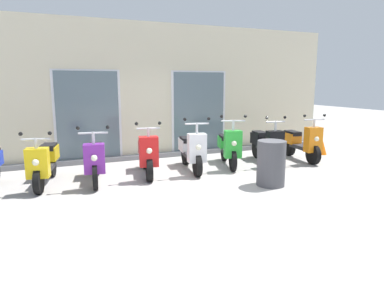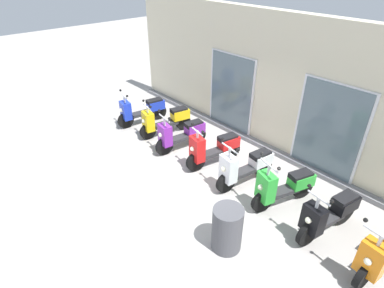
# 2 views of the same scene
# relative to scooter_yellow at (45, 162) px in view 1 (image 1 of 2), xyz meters

# --- Properties ---
(ground_plane) EXTENTS (40.00, 40.00, 0.00)m
(ground_plane) POSITION_rel_scooter_yellow_xyz_m (2.51, -1.02, -0.46)
(ground_plane) COLOR #A8A39E
(storefront_facade) EXTENTS (11.13, 0.50, 3.51)m
(storefront_facade) POSITION_rel_scooter_yellow_xyz_m (2.51, 1.78, 1.24)
(storefront_facade) COLOR beige
(storefront_facade) RESTS_ON ground_plane
(scooter_yellow) EXTENTS (0.67, 1.61, 1.13)m
(scooter_yellow) POSITION_rel_scooter_yellow_xyz_m (0.00, 0.00, 0.00)
(scooter_yellow) COLOR black
(scooter_yellow) RESTS_ON ground_plane
(scooter_purple) EXTENTS (0.62, 1.55, 1.20)m
(scooter_purple) POSITION_rel_scooter_yellow_xyz_m (0.94, -0.19, 0.02)
(scooter_purple) COLOR black
(scooter_purple) RESTS_ON ground_plane
(scooter_red) EXTENTS (0.63, 1.56, 1.22)m
(scooter_red) POSITION_rel_scooter_yellow_xyz_m (2.04, -0.06, 0.00)
(scooter_red) COLOR black
(scooter_red) RESTS_ON ground_plane
(scooter_white) EXTENTS (0.62, 1.61, 1.27)m
(scooter_white) POSITION_rel_scooter_yellow_xyz_m (3.06, -0.07, 0.01)
(scooter_white) COLOR black
(scooter_white) RESTS_ON ground_plane
(scooter_green) EXTENTS (0.78, 1.51, 1.28)m
(scooter_green) POSITION_rel_scooter_yellow_xyz_m (4.05, -0.02, 0.02)
(scooter_green) COLOR black
(scooter_green) RESTS_ON ground_plane
(scooter_black) EXTENTS (0.61, 1.56, 1.22)m
(scooter_black) POSITION_rel_scooter_yellow_xyz_m (5.08, -0.07, 0.01)
(scooter_black) COLOR black
(scooter_black) RESTS_ON ground_plane
(scooter_orange) EXTENTS (0.62, 1.58, 1.23)m
(scooter_orange) POSITION_rel_scooter_yellow_xyz_m (6.10, -0.17, 0.01)
(scooter_orange) COLOR black
(scooter_orange) RESTS_ON ground_plane
(traffic_cone) EXTENTS (0.32, 0.32, 0.52)m
(traffic_cone) POSITION_rel_scooter_yellow_xyz_m (7.11, 0.20, -0.20)
(traffic_cone) COLOR orange
(traffic_cone) RESTS_ON ground_plane
(trash_bin) EXTENTS (0.55, 0.55, 0.88)m
(trash_bin) POSITION_rel_scooter_yellow_xyz_m (4.06, -1.72, -0.02)
(trash_bin) COLOR #4C4C51
(trash_bin) RESTS_ON ground_plane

